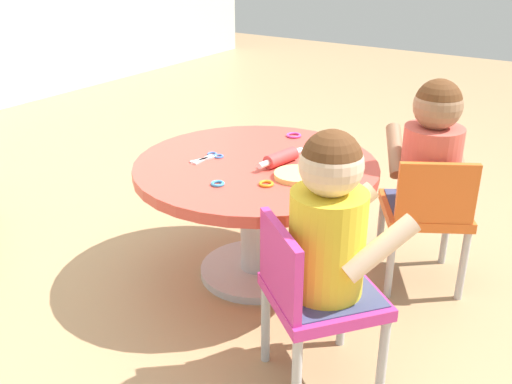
{
  "coord_description": "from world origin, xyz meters",
  "views": [
    {
      "loc": [
        -1.65,
        -1.09,
        1.24
      ],
      "look_at": [
        0.0,
        0.0,
        0.35
      ],
      "focal_mm": 40.71,
      "sensor_mm": 36.0,
      "label": 1
    }
  ],
  "objects_px": {
    "craft_scissors": "(210,157)",
    "child_chair_right": "(426,212)",
    "child_chair_left": "(313,295)",
    "seated_child_right": "(432,150)",
    "craft_table": "(256,190)",
    "seated_child_left": "(330,222)",
    "rolling_pin": "(281,158)"
  },
  "relations": [
    {
      "from": "child_chair_right",
      "to": "rolling_pin",
      "type": "xyz_separation_m",
      "value": [
        -0.25,
        0.48,
        0.19
      ]
    },
    {
      "from": "craft_table",
      "to": "craft_scissors",
      "type": "distance_m",
      "value": 0.21
    },
    {
      "from": "rolling_pin",
      "to": "craft_scissors",
      "type": "height_order",
      "value": "rolling_pin"
    },
    {
      "from": "child_chair_left",
      "to": "seated_child_left",
      "type": "bearing_deg",
      "value": -38.61
    },
    {
      "from": "child_chair_right",
      "to": "seated_child_right",
      "type": "height_order",
      "value": "seated_child_right"
    },
    {
      "from": "seated_child_right",
      "to": "craft_scissors",
      "type": "height_order",
      "value": "seated_child_right"
    },
    {
      "from": "child_chair_left",
      "to": "seated_child_right",
      "type": "distance_m",
      "value": 0.78
    },
    {
      "from": "child_chair_left",
      "to": "seated_child_right",
      "type": "xyz_separation_m",
      "value": [
        0.74,
        -0.07,
        0.23
      ]
    },
    {
      "from": "child_chair_left",
      "to": "child_chair_right",
      "type": "height_order",
      "value": "same"
    },
    {
      "from": "craft_table",
      "to": "seated_child_left",
      "type": "relative_size",
      "value": 1.76
    },
    {
      "from": "child_chair_right",
      "to": "craft_scissors",
      "type": "relative_size",
      "value": 3.85
    },
    {
      "from": "seated_child_right",
      "to": "rolling_pin",
      "type": "bearing_deg",
      "value": 121.8
    },
    {
      "from": "child_chair_left",
      "to": "seated_child_right",
      "type": "bearing_deg",
      "value": -5.56
    },
    {
      "from": "craft_table",
      "to": "seated_child_right",
      "type": "distance_m",
      "value": 0.65
    },
    {
      "from": "craft_scissors",
      "to": "child_chair_right",
      "type": "bearing_deg",
      "value": -65.26
    },
    {
      "from": "seated_child_left",
      "to": "craft_scissors",
      "type": "bearing_deg",
      "value": 63.24
    },
    {
      "from": "craft_table",
      "to": "seated_child_left",
      "type": "bearing_deg",
      "value": -128.14
    },
    {
      "from": "seated_child_right",
      "to": "rolling_pin",
      "type": "xyz_separation_m",
      "value": [
        -0.28,
        0.46,
        -0.03
      ]
    },
    {
      "from": "child_chair_right",
      "to": "rolling_pin",
      "type": "height_order",
      "value": "child_chair_right"
    },
    {
      "from": "child_chair_left",
      "to": "child_chair_right",
      "type": "relative_size",
      "value": 1.0
    },
    {
      "from": "child_chair_left",
      "to": "rolling_pin",
      "type": "xyz_separation_m",
      "value": [
        0.46,
        0.38,
        0.19
      ]
    },
    {
      "from": "child_chair_left",
      "to": "craft_table",
      "type": "bearing_deg",
      "value": 48.23
    },
    {
      "from": "craft_scissors",
      "to": "craft_table",
      "type": "bearing_deg",
      "value": -72.86
    },
    {
      "from": "child_chair_left",
      "to": "child_chair_right",
      "type": "bearing_deg",
      "value": -7.44
    },
    {
      "from": "craft_table",
      "to": "child_chair_left",
      "type": "relative_size",
      "value": 1.67
    },
    {
      "from": "child_chair_right",
      "to": "craft_scissors",
      "type": "bearing_deg",
      "value": 114.74
    },
    {
      "from": "craft_table",
      "to": "craft_scissors",
      "type": "height_order",
      "value": "craft_scissors"
    },
    {
      "from": "child_chair_right",
      "to": "seated_child_right",
      "type": "xyz_separation_m",
      "value": [
        0.03,
        0.02,
        0.23
      ]
    },
    {
      "from": "seated_child_right",
      "to": "craft_scissors",
      "type": "bearing_deg",
      "value": 117.58
    },
    {
      "from": "seated_child_left",
      "to": "rolling_pin",
      "type": "xyz_separation_m",
      "value": [
        0.42,
        0.41,
        -0.03
      ]
    },
    {
      "from": "seated_child_right",
      "to": "child_chair_right",
      "type": "bearing_deg",
      "value": -149.94
    },
    {
      "from": "craft_scissors",
      "to": "rolling_pin",
      "type": "bearing_deg",
      "value": -70.83
    }
  ]
}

